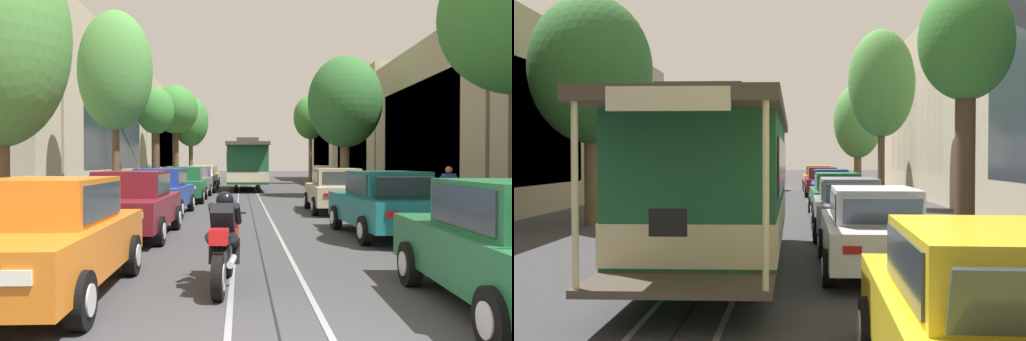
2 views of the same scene
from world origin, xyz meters
TOP-DOWN VIEW (x-y plane):
  - ground_plane at (0.00, 23.21)m, footprint 160.00×160.00m
  - trolley_track_rails at (0.00, 27.01)m, footprint 1.14×66.01m
  - building_facade_left at (-10.34, 27.25)m, footprint 4.97×57.71m
  - building_facade_right at (10.53, 28.77)m, footprint 5.91×57.71m
  - parked_car_orange_near_left at (-2.99, 2.28)m, footprint 2.03×4.37m
  - parked_car_maroon_second_left at (-3.01, 7.81)m, footprint 2.02×4.37m
  - parked_car_blue_mid_left at (-3.16, 13.04)m, footprint 2.11×4.41m
  - parked_car_green_fourth_left at (-2.99, 18.93)m, footprint 2.03×4.37m
  - parked_car_grey_fifth_left at (-2.92, 24.16)m, footprint 2.05×4.38m
  - parked_car_white_sixth_left at (-2.92, 29.12)m, footprint 2.05×4.38m
  - parked_car_yellow_far_left at (-3.08, 35.14)m, footprint 2.10×4.41m
  - parked_car_teal_second_right at (3.10, 7.73)m, footprint 2.14×4.42m
  - parked_car_beige_mid_right at (3.02, 13.82)m, footprint 2.09×4.40m
  - street_tree_kerb_left_second at (-5.16, 15.06)m, footprint 2.82×2.28m
  - street_tree_kerb_left_mid at (-5.47, 26.09)m, footprint 2.23×1.94m
  - street_tree_kerb_left_fourth at (-5.30, 34.09)m, footprint 3.36×3.47m
  - street_tree_kerb_left_far at (-5.17, 44.44)m, footprint 3.36×3.33m
  - street_tree_kerb_right_second at (4.97, 21.74)m, footprint 3.83×3.81m
  - street_tree_kerb_right_mid at (5.37, 37.86)m, footprint 2.81×2.47m
  - cable_car_trolley at (0.00, 28.60)m, footprint 2.57×9.14m
  - motorcycle_with_rider at (-0.63, 2.75)m, footprint 0.58×1.99m
  - pedestrian_on_left_pavement at (-6.97, 27.91)m, footprint 0.55×0.40m
  - pedestrian_on_right_pavement at (6.19, 11.47)m, footprint 0.55×0.26m
  - pedestrian_crossing_far at (-6.79, 31.59)m, footprint 0.55×0.38m
  - fire_hydrant at (4.39, 8.09)m, footprint 0.40×0.22m

SIDE VIEW (x-z plane):
  - ground_plane at x=0.00m, z-range 0.00..0.00m
  - trolley_track_rails at x=0.00m, z-range 0.00..0.01m
  - fire_hydrant at x=4.39m, z-range 0.00..0.84m
  - motorcycle_with_rider at x=-0.63m, z-range -0.04..1.33m
  - parked_car_orange_near_left at x=-2.99m, z-range 0.01..1.59m
  - parked_car_maroon_second_left at x=-3.01m, z-range 0.01..1.59m
  - parked_car_blue_mid_left at x=-3.16m, z-range 0.01..1.59m
  - parked_car_green_fourth_left at x=-2.99m, z-range 0.01..1.59m
  - parked_car_grey_fifth_left at x=-2.92m, z-range 0.01..1.59m
  - parked_car_white_sixth_left at x=-2.92m, z-range 0.01..1.59m
  - parked_car_yellow_far_left at x=-3.08m, z-range 0.01..1.59m
  - parked_car_teal_second_right at x=3.10m, z-range 0.01..1.59m
  - parked_car_beige_mid_right at x=3.02m, z-range 0.01..1.59m
  - pedestrian_on_left_pavement at x=-6.97m, z-range 0.10..1.65m
  - pedestrian_on_right_pavement at x=6.19m, z-range 0.11..1.77m
  - pedestrian_crossing_far at x=-6.79m, z-range 0.11..1.84m
  - cable_car_trolley at x=0.00m, z-range 0.02..3.30m
  - building_facade_right at x=10.53m, z-range -0.75..9.21m
  - building_facade_left at x=-10.34m, z-range -0.09..9.23m
  - street_tree_kerb_left_mid at x=-5.47m, z-range 1.54..7.82m
  - street_tree_kerb_right_second at x=4.97m, z-range 1.25..8.52m
  - street_tree_kerb_left_second at x=-5.16m, z-range 1.46..9.02m
  - street_tree_kerb_right_mid at x=5.37m, z-range 1.82..9.16m
  - street_tree_kerb_left_far at x=-5.17m, z-range 1.62..9.69m
  - street_tree_kerb_left_fourth at x=-5.30m, z-range 1.90..9.50m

